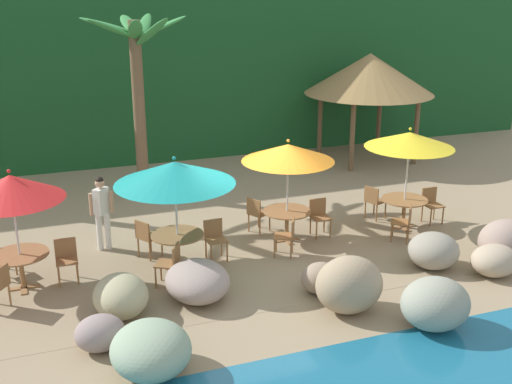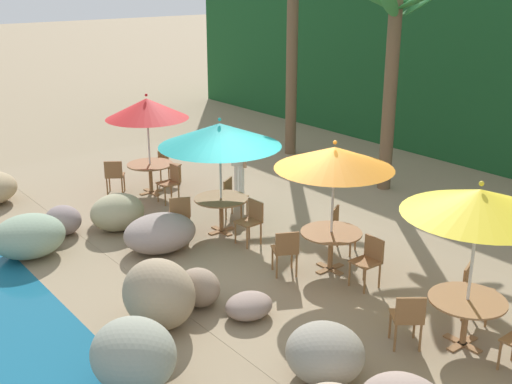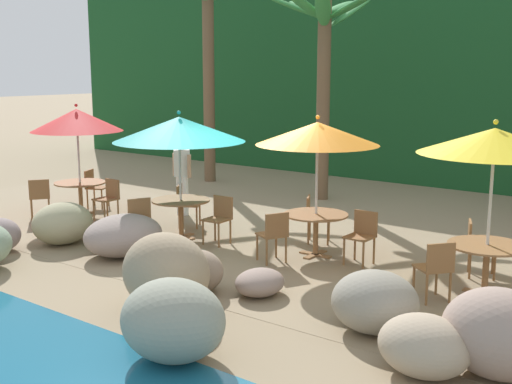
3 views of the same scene
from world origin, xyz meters
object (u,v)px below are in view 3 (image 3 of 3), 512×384
umbrella_red (77,120)px  chair_red_inland (94,185)px  waiter_in_white (182,170)px  chair_red_seaward (109,196)px  dining_table_yellow (487,253)px  umbrella_teal (179,129)px  dining_table_orange (316,221)px  chair_orange_inland (314,215)px  chair_yellow_left (436,266)px  dining_table_red (80,188)px  dining_table_teal (181,206)px  chair_teal_left (138,216)px  umbrella_yellow (495,141)px  chair_orange_left (274,233)px  chair_red_left (40,195)px  palm_tree_second (324,58)px  palm_tree_nearest (208,48)px  chair_yellow_inland (476,244)px  chair_teal_inland (185,202)px  chair_orange_seaward (362,233)px  umbrella_orange (317,134)px  chair_teal_seaward (220,216)px

umbrella_red → chair_red_inland: bearing=121.5°
waiter_in_white → chair_red_seaward: bearing=-123.9°
dining_table_yellow → chair_red_inland: bearing=176.9°
umbrella_teal → dining_table_orange: (2.68, 0.52, -1.45)m
umbrella_red → dining_table_orange: umbrella_red is taller
chair_orange_inland → umbrella_teal: bearing=-150.9°
chair_yellow_left → dining_table_red: bearing=176.5°
dining_table_teal → dining_table_yellow: size_ratio=1.00×
chair_teal_left → umbrella_yellow: (5.98, 1.09, 1.68)m
dining_table_teal → dining_table_yellow: (5.65, 0.29, 0.00)m
umbrella_red → waiter_in_white: bearing=38.5°
umbrella_teal → chair_orange_left: umbrella_teal is taller
chair_red_left → chair_orange_left: 5.87m
dining_table_red → palm_tree_second: palm_tree_second is taller
umbrella_yellow → palm_tree_nearest: bearing=152.9°
chair_orange_left → chair_yellow_inland: size_ratio=1.00×
umbrella_red → palm_tree_second: 5.89m
dining_table_teal → chair_orange_left: size_ratio=1.26×
umbrella_teal → chair_red_left: bearing=-169.0°
chair_teal_inland → umbrella_yellow: 6.42m
umbrella_teal → chair_yellow_left: (5.21, -0.43, -1.55)m
chair_teal_inland → palm_tree_second: palm_tree_second is taller
chair_orange_left → waiter_in_white: size_ratio=0.51×
dining_table_orange → waiter_in_white: size_ratio=0.65×
dining_table_red → palm_tree_nearest: (-0.65, 5.02, 3.11)m
chair_red_inland → dining_table_teal: 3.62m
chair_red_seaward → dining_table_orange: chair_red_seaward is taller
chair_orange_left → umbrella_red: bearing=176.3°
chair_red_seaward → dining_table_yellow: (7.88, 0.16, 0.10)m
umbrella_teal → dining_table_teal: (-0.00, -0.00, -1.45)m
dining_table_red → chair_orange_seaward: size_ratio=1.26×
umbrella_yellow → chair_red_inland: bearing=176.9°
umbrella_orange → chair_yellow_inland: umbrella_orange is taller
chair_teal_left → dining_table_orange: size_ratio=0.79×
chair_orange_inland → palm_tree_nearest: bearing=146.9°
chair_teal_left → umbrella_orange: (3.00, 1.31, 1.59)m
chair_orange_inland → palm_tree_second: palm_tree_second is taller
umbrella_yellow → palm_tree_second: palm_tree_second is taller
chair_orange_left → chair_red_inland: bearing=169.6°
dining_table_red → umbrella_yellow: size_ratio=0.44×
dining_table_yellow → waiter_in_white: (-7.00, 1.16, 0.37)m
chair_red_left → palm_tree_second: 7.20m
chair_red_seaward → umbrella_yellow: umbrella_yellow is taller
chair_teal_seaward → dining_table_yellow: size_ratio=0.79×
umbrella_red → palm_tree_second: size_ratio=0.50×
umbrella_red → chair_red_seaward: size_ratio=2.80×
chair_orange_inland → palm_tree_second: (-2.04, 3.59, 2.89)m
chair_orange_inland → dining_table_orange: bearing=-55.9°
dining_table_red → chair_orange_inland: bearing=12.3°
chair_orange_left → dining_table_yellow: bearing=9.9°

